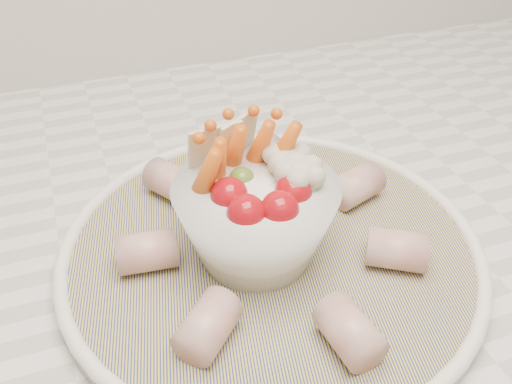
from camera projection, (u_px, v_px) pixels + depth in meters
name	position (u px, v px, depth m)	size (l,w,h in m)	color
serving_platter	(271.00, 250.00, 0.48)	(0.42, 0.42, 0.02)	navy
veggie_bowl	(256.00, 212.00, 0.45)	(0.13, 0.13, 0.11)	white
cured_meat_rolls	(270.00, 232.00, 0.47)	(0.25, 0.27, 0.03)	#B15750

